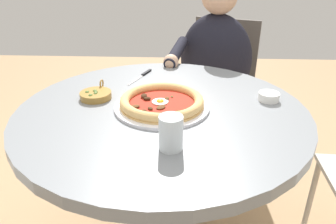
{
  "coord_description": "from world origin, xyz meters",
  "views": [
    {
      "loc": [
        0.98,
        0.07,
        1.21
      ],
      "look_at": [
        0.03,
        0.02,
        0.73
      ],
      "focal_mm": 34.41,
      "sensor_mm": 36.0,
      "label": 1
    }
  ],
  "objects_px": {
    "dining_table": "(162,142)",
    "olive_pan": "(96,95)",
    "cafe_chair_diner": "(219,81)",
    "water_glass": "(171,135)",
    "ramekin_capers": "(269,96)",
    "diner_person": "(213,94)",
    "steak_knife": "(143,75)",
    "pizza_on_plate": "(161,103)"
  },
  "relations": [
    {
      "from": "pizza_on_plate",
      "to": "ramekin_capers",
      "type": "height_order",
      "value": "pizza_on_plate"
    },
    {
      "from": "ramekin_capers",
      "to": "diner_person",
      "type": "distance_m",
      "value": 0.68
    },
    {
      "from": "steak_knife",
      "to": "cafe_chair_diner",
      "type": "distance_m",
      "value": 0.68
    },
    {
      "from": "ramekin_capers",
      "to": "olive_pan",
      "type": "bearing_deg",
      "value": -89.1
    },
    {
      "from": "cafe_chair_diner",
      "to": "pizza_on_plate",
      "type": "bearing_deg",
      "value": -19.28
    },
    {
      "from": "dining_table",
      "to": "ramekin_capers",
      "type": "distance_m",
      "value": 0.41
    },
    {
      "from": "cafe_chair_diner",
      "to": "ramekin_capers",
      "type": "bearing_deg",
      "value": 6.5
    },
    {
      "from": "steak_knife",
      "to": "pizza_on_plate",
      "type": "bearing_deg",
      "value": 16.74
    },
    {
      "from": "dining_table",
      "to": "olive_pan",
      "type": "relative_size",
      "value": 7.12
    },
    {
      "from": "dining_table",
      "to": "diner_person",
      "type": "height_order",
      "value": "diner_person"
    },
    {
      "from": "diner_person",
      "to": "cafe_chair_diner",
      "type": "bearing_deg",
      "value": 160.18
    },
    {
      "from": "pizza_on_plate",
      "to": "steak_knife",
      "type": "bearing_deg",
      "value": -163.26
    },
    {
      "from": "dining_table",
      "to": "pizza_on_plate",
      "type": "relative_size",
      "value": 3.05
    },
    {
      "from": "cafe_chair_diner",
      "to": "dining_table",
      "type": "bearing_deg",
      "value": -19.12
    },
    {
      "from": "ramekin_capers",
      "to": "water_glass",
      "type": "bearing_deg",
      "value": -45.53
    },
    {
      "from": "olive_pan",
      "to": "steak_knife",
      "type": "bearing_deg",
      "value": 149.92
    },
    {
      "from": "pizza_on_plate",
      "to": "olive_pan",
      "type": "distance_m",
      "value": 0.25
    },
    {
      "from": "water_glass",
      "to": "dining_table",
      "type": "bearing_deg",
      "value": -170.86
    },
    {
      "from": "pizza_on_plate",
      "to": "ramekin_capers",
      "type": "distance_m",
      "value": 0.39
    },
    {
      "from": "water_glass",
      "to": "diner_person",
      "type": "relative_size",
      "value": 0.09
    },
    {
      "from": "steak_knife",
      "to": "cafe_chair_diner",
      "type": "relative_size",
      "value": 0.21
    },
    {
      "from": "ramekin_capers",
      "to": "olive_pan",
      "type": "distance_m",
      "value": 0.62
    },
    {
      "from": "water_glass",
      "to": "ramekin_capers",
      "type": "relative_size",
      "value": 1.32
    },
    {
      "from": "olive_pan",
      "to": "diner_person",
      "type": "height_order",
      "value": "diner_person"
    },
    {
      "from": "pizza_on_plate",
      "to": "water_glass",
      "type": "height_order",
      "value": "water_glass"
    },
    {
      "from": "ramekin_capers",
      "to": "pizza_on_plate",
      "type": "bearing_deg",
      "value": -77.69
    },
    {
      "from": "steak_knife",
      "to": "ramekin_capers",
      "type": "relative_size",
      "value": 2.52
    },
    {
      "from": "cafe_chair_diner",
      "to": "olive_pan",
      "type": "bearing_deg",
      "value": -34.85
    },
    {
      "from": "olive_pan",
      "to": "ramekin_capers",
      "type": "bearing_deg",
      "value": 90.9
    },
    {
      "from": "water_glass",
      "to": "ramekin_capers",
      "type": "distance_m",
      "value": 0.47
    },
    {
      "from": "pizza_on_plate",
      "to": "diner_person",
      "type": "height_order",
      "value": "diner_person"
    },
    {
      "from": "steak_knife",
      "to": "diner_person",
      "type": "height_order",
      "value": "diner_person"
    },
    {
      "from": "dining_table",
      "to": "olive_pan",
      "type": "xyz_separation_m",
      "value": [
        -0.07,
        -0.24,
        0.15
      ]
    },
    {
      "from": "pizza_on_plate",
      "to": "steak_knife",
      "type": "relative_size",
      "value": 1.76
    },
    {
      "from": "diner_person",
      "to": "cafe_chair_diner",
      "type": "relative_size",
      "value": 1.28
    },
    {
      "from": "steak_knife",
      "to": "ramekin_capers",
      "type": "xyz_separation_m",
      "value": [
        0.24,
        0.48,
        0.01
      ]
    },
    {
      "from": "diner_person",
      "to": "steak_knife",
      "type": "bearing_deg",
      "value": -41.84
    },
    {
      "from": "pizza_on_plate",
      "to": "steak_knife",
      "type": "xyz_separation_m",
      "value": [
        -0.32,
        -0.1,
        -0.02
      ]
    },
    {
      "from": "steak_knife",
      "to": "cafe_chair_diner",
      "type": "height_order",
      "value": "cafe_chair_diner"
    },
    {
      "from": "dining_table",
      "to": "ramekin_capers",
      "type": "height_order",
      "value": "ramekin_capers"
    },
    {
      "from": "pizza_on_plate",
      "to": "olive_pan",
      "type": "bearing_deg",
      "value": -106.96
    },
    {
      "from": "dining_table",
      "to": "pizza_on_plate",
      "type": "xyz_separation_m",
      "value": [
        0.0,
        -0.0,
        0.16
      ]
    }
  ]
}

